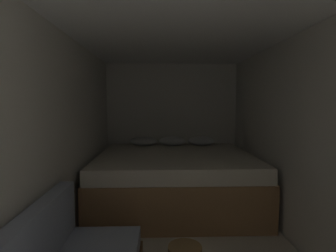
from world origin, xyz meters
TOP-DOWN VIEW (x-y plane):
  - wall_back at (0.00, 4.17)m, footprint 2.35×0.05m
  - wall_left at (-1.15, 1.74)m, footprint 0.05×4.81m
  - wall_right at (1.15, 1.74)m, footprint 0.05×4.81m
  - ceiling_slab at (0.00, 1.74)m, footprint 2.35×4.81m
  - bed at (0.00, 3.17)m, footprint 2.13×1.87m

SIDE VIEW (x-z plane):
  - bed at x=0.00m, z-range -0.07..0.81m
  - wall_back at x=0.00m, z-range 0.00..2.10m
  - wall_left at x=-1.15m, z-range 0.00..2.10m
  - wall_right at x=1.15m, z-range 0.00..2.10m
  - ceiling_slab at x=0.00m, z-range 2.10..2.15m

